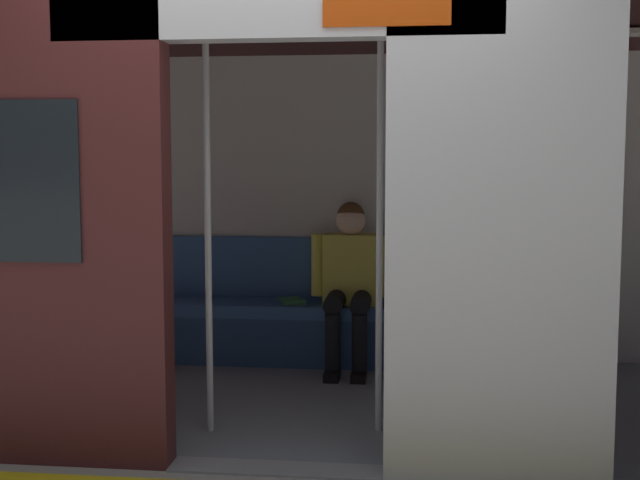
# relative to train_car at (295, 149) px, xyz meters

# --- Properties ---
(ground_plane) EXTENTS (60.00, 60.00, 0.00)m
(ground_plane) POSITION_rel_train_car_xyz_m (-0.08, 1.13, -1.53)
(ground_plane) COLOR gray
(train_car) EXTENTS (6.40, 2.58, 2.34)m
(train_car) POSITION_rel_train_car_xyz_m (0.00, 0.00, 0.00)
(train_car) COLOR silver
(train_car) RESTS_ON ground_plane
(bench_seat) EXTENTS (2.96, 0.44, 0.44)m
(bench_seat) POSITION_rel_train_car_xyz_m (-0.08, -0.94, -1.19)
(bench_seat) COLOR #38609E
(bench_seat) RESTS_ON ground_plane
(person_seated) EXTENTS (0.55, 0.67, 1.17)m
(person_seated) POSITION_rel_train_car_xyz_m (-0.25, -0.89, -0.87)
(person_seated) COLOR #D8CC4C
(person_seated) RESTS_ON ground_plane
(handbag) EXTENTS (0.26, 0.15, 0.17)m
(handbag) POSITION_rel_train_car_xyz_m (-0.70, -0.99, -1.01)
(handbag) COLOR black
(handbag) RESTS_ON bench_seat
(book) EXTENTS (0.23, 0.26, 0.03)m
(book) POSITION_rel_train_car_xyz_m (0.17, -0.96, -1.08)
(book) COLOR #33723F
(book) RESTS_ON bench_seat
(grab_pole_door) EXTENTS (0.04, 0.04, 2.20)m
(grab_pole_door) POSITION_rel_train_car_xyz_m (0.38, 0.60, -0.43)
(grab_pole_door) COLOR silver
(grab_pole_door) RESTS_ON ground_plane
(grab_pole_far) EXTENTS (0.04, 0.04, 2.20)m
(grab_pole_far) POSITION_rel_train_car_xyz_m (-0.53, 0.49, -0.43)
(grab_pole_far) COLOR silver
(grab_pole_far) RESTS_ON ground_plane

